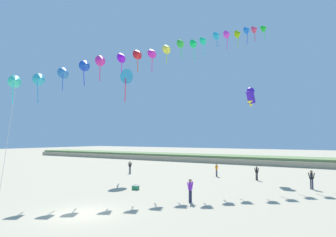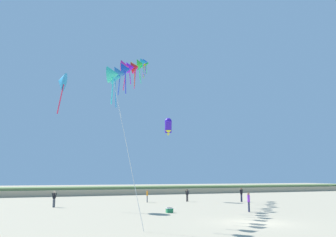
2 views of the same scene
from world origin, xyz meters
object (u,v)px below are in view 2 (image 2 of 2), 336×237
beach_cooler (169,210)px  large_kite_low_lead (168,126)px  person_near_left (54,198)px  person_near_right (187,194)px  person_mid_center (249,201)px  person_far_left (241,194)px  large_kite_mid_trail (61,82)px  person_far_right (147,195)px

beach_cooler → large_kite_low_lead: bearing=67.4°
person_near_left → person_near_right: 16.56m
person_mid_center → person_far_left: 12.96m
person_mid_center → large_kite_mid_trail: 22.40m
person_near_right → person_mid_center: 14.25m
large_kite_mid_trail → beach_cooler: large_kite_mid_trail is taller
person_far_left → large_kite_mid_trail: size_ratio=0.39×
person_far_right → large_kite_low_lead: large_kite_low_lead is taller
person_far_right → large_kite_mid_trail: large_kite_mid_trail is taller
person_far_right → person_far_left: bearing=-19.1°
large_kite_low_lead → large_kite_mid_trail: size_ratio=0.55×
person_mid_center → person_near_right: bearing=86.8°
large_kite_low_lead → large_kite_mid_trail: 16.56m
person_far_right → large_kite_mid_trail: 17.05m
beach_cooler → person_near_left: bearing=132.0°
person_near_right → person_far_left: person_far_left is taller
large_kite_mid_trail → person_near_right: bearing=12.1°
person_near_right → beach_cooler: 14.34m
large_kite_low_lead → beach_cooler: size_ratio=4.28×
person_far_left → large_kite_low_lead: size_ratio=0.71×
person_near_left → beach_cooler: 13.12m
person_mid_center → large_kite_low_lead: 19.29m
large_kite_low_lead → large_kite_mid_trail: large_kite_mid_trail is taller
person_near_right → large_kite_mid_trail: bearing=-167.9°
person_far_left → person_far_right: person_far_left is taller
large_kite_mid_trail → person_far_right: bearing=20.4°
person_near_left → large_kite_mid_trail: bearing=-89.2°
person_far_left → large_kite_low_lead: (-7.38, 6.04, 8.92)m
person_near_right → beach_cooler: bearing=-122.2°
person_near_left → person_far_right: person_near_left is taller
person_far_left → person_far_right: size_ratio=1.13×
person_near_right → person_mid_center: person_mid_center is taller
person_near_left → person_mid_center: 19.57m
large_kite_mid_trail → beach_cooler: 17.73m
person_far_left → large_kite_mid_trail: bearing=-179.2°
person_far_left → person_mid_center: bearing=-121.6°
person_mid_center → large_kite_low_lead: bearing=92.0°
person_far_left → large_kite_low_lead: bearing=140.7°
person_far_right → beach_cooler: size_ratio=2.67×
person_far_left → beach_cooler: person_far_left is taller
person_near_right → large_kite_low_lead: 9.57m
person_far_right → large_kite_mid_trail: (-11.24, -4.18, 12.12)m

